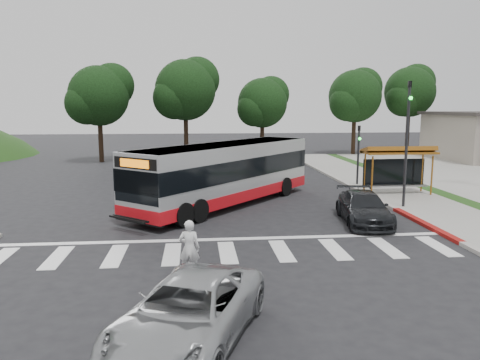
{
  "coord_description": "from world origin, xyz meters",
  "views": [
    {
      "loc": [
        -1.11,
        -21.32,
        5.26
      ],
      "look_at": [
        1.1,
        1.66,
        1.6
      ],
      "focal_mm": 35.0,
      "sensor_mm": 36.0,
      "label": 1
    }
  ],
  "objects": [
    {
      "name": "transit_bus",
      "position": [
        0.5,
        3.28,
        1.64
      ],
      "size": [
        10.38,
        11.44,
        3.28
      ],
      "primitive_type": null,
      "rotation": [
        0.0,
        0.0,
        -0.71
      ],
      "color": "#A9ACAE",
      "rests_on": "ground"
    },
    {
      "name": "curb_east_red",
      "position": [
        9.0,
        -2.0,
        0.08
      ],
      "size": [
        0.32,
        6.0,
        0.15
      ],
      "primitive_type": "cube",
      "color": "maroon",
      "rests_on": "ground"
    },
    {
      "name": "crosswalk_ladder",
      "position": [
        0.0,
        -5.0,
        0.01
      ],
      "size": [
        18.0,
        2.6,
        0.01
      ],
      "primitive_type": "cube",
      "color": "silver",
      "rests_on": "ground"
    },
    {
      "name": "traffic_signal_ne_short",
      "position": [
        9.6,
        8.49,
        2.48
      ],
      "size": [
        0.18,
        0.37,
        4.0
      ],
      "color": "black",
      "rests_on": "ground"
    },
    {
      "name": "tree_north_c",
      "position": [
        -9.92,
        24.06,
        6.29
      ],
      "size": [
        6.16,
        5.74,
        9.3
      ],
      "color": "black",
      "rests_on": "ground"
    },
    {
      "name": "ground",
      "position": [
        0.0,
        0.0,
        0.0
      ],
      "size": [
        140.0,
        140.0,
        0.0
      ],
      "primitive_type": "plane",
      "color": "black",
      "rests_on": "ground"
    },
    {
      "name": "bus_shelter",
      "position": [
        10.8,
        5.1,
        2.35
      ],
      "size": [
        4.2,
        1.6,
        2.86
      ],
      "color": "#925618",
      "rests_on": "sidewalk_east"
    },
    {
      "name": "sidewalk_east",
      "position": [
        11.0,
        8.0,
        0.06
      ],
      "size": [
        4.0,
        40.0,
        0.12
      ],
      "primitive_type": "cube",
      "color": "gray",
      "rests_on": "ground"
    },
    {
      "name": "silver_suv_south",
      "position": [
        -1.31,
        -11.44,
        0.73
      ],
      "size": [
        4.2,
        5.76,
        1.46
      ],
      "primitive_type": "imported",
      "rotation": [
        0.0,
        0.0,
        -0.38
      ],
      "color": "#A3A6A8",
      "rests_on": "ground"
    },
    {
      "name": "dark_sedan",
      "position": [
        6.46,
        -1.23,
        0.69
      ],
      "size": [
        2.52,
        4.98,
        1.39
      ],
      "primitive_type": "imported",
      "rotation": [
        0.0,
        0.0,
        -0.12
      ],
      "color": "black",
      "rests_on": "ground"
    },
    {
      "name": "tree_ne_a",
      "position": [
        16.08,
        28.06,
        6.39
      ],
      "size": [
        6.16,
        5.74,
        9.3
      ],
      "color": "black",
      "rests_on": "parking_lot"
    },
    {
      "name": "pedestrian",
      "position": [
        -1.34,
        -7.23,
        0.9
      ],
      "size": [
        0.71,
        0.51,
        1.79
      ],
      "primitive_type": "imported",
      "rotation": [
        0.0,
        0.0,
        3.01
      ],
      "color": "white",
      "rests_on": "ground"
    },
    {
      "name": "tree_ne_b",
      "position": [
        23.08,
        30.06,
        6.92
      ],
      "size": [
        6.16,
        5.74,
        10.02
      ],
      "color": "black",
      "rests_on": "ground"
    },
    {
      "name": "tree_north_a",
      "position": [
        -1.92,
        26.07,
        6.92
      ],
      "size": [
        6.6,
        6.15,
        10.17
      ],
      "color": "black",
      "rests_on": "ground"
    },
    {
      "name": "tree_north_b",
      "position": [
        6.07,
        28.06,
        5.66
      ],
      "size": [
        5.72,
        5.33,
        8.43
      ],
      "color": "black",
      "rests_on": "ground"
    },
    {
      "name": "curb_east",
      "position": [
        9.0,
        8.0,
        0.07
      ],
      "size": [
        0.3,
        40.0,
        0.15
      ],
      "primitive_type": "cube",
      "color": "#9E9991",
      "rests_on": "ground"
    },
    {
      "name": "traffic_signal_ne_tall",
      "position": [
        9.6,
        1.49,
        3.88
      ],
      "size": [
        0.18,
        0.37,
        6.5
      ],
      "color": "black",
      "rests_on": "ground"
    }
  ]
}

